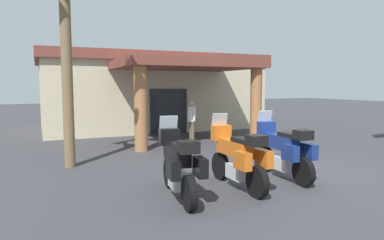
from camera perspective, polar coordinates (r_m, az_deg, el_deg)
ground_plane at (r=9.71m, az=14.43°, el=-8.06°), size 80.00×80.00×0.00m
motel_building at (r=19.44m, az=-7.14°, el=4.75°), size 11.57×11.36×3.84m
motorcycle_black at (r=7.08m, az=-2.19°, el=-7.23°), size 0.83×2.21×1.61m
motorcycle_orange at (r=7.83m, az=7.51°, el=-6.01°), size 0.71×2.21×1.61m
motorcycle_blue at (r=8.86m, az=14.72°, el=-4.78°), size 0.73×2.21×1.61m
pedestrian at (r=13.97m, az=-0.02°, el=0.35°), size 0.32×0.53×1.69m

